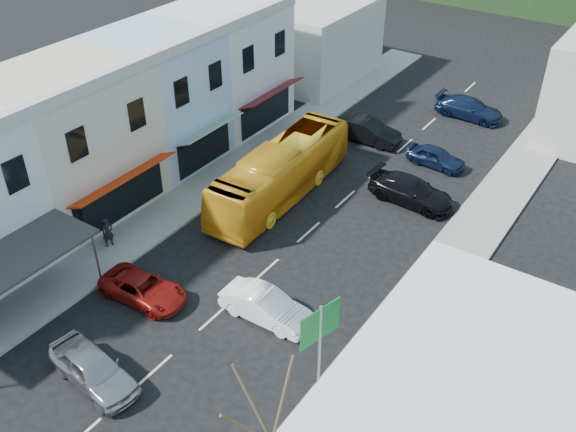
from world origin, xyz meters
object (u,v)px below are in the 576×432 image
object	(u,v)px
car_silver	(93,370)
pedestrian_left	(108,232)
direction_sign	(319,349)
car_white	(266,307)
traffic_signal	(555,83)
car_red	(143,287)
bus	(281,173)

from	to	relation	value
car_silver	pedestrian_left	xyz separation A→B (m)	(-6.35, 6.70, 0.30)
direction_sign	car_white	bearing A→B (deg)	167.33
car_silver	traffic_signal	bearing A→B (deg)	-5.03
car_red	traffic_signal	size ratio (longest dim) A/B	0.90
car_white	car_red	size ratio (longest dim) A/B	0.96
bus	car_silver	world-z (taller)	bus
car_white	direction_sign	size ratio (longest dim) A/B	0.99
car_white	traffic_signal	xyz separation A→B (m)	(4.58, 28.79, 1.87)
car_silver	bus	bearing A→B (deg)	14.18
bus	car_red	xyz separation A→B (m)	(-0.21, -11.11, -0.85)
car_silver	car_white	bearing A→B (deg)	-19.36
car_red	pedestrian_left	xyz separation A→B (m)	(-4.37, 1.90, 0.30)
car_white	direction_sign	bearing A→B (deg)	-118.77
car_red	car_white	bearing A→B (deg)	-72.11
car_red	traffic_signal	distance (m)	32.63
car_red	pedestrian_left	world-z (taller)	pedestrian_left
bus	car_silver	bearing A→B (deg)	-85.97
car_silver	traffic_signal	size ratio (longest dim) A/B	0.86
bus	direction_sign	distance (m)	14.60
car_red	direction_sign	xyz separation A→B (m)	(9.69, 0.03, 1.53)
car_silver	direction_sign	size ratio (longest dim) A/B	0.99
pedestrian_left	traffic_signal	size ratio (longest dim) A/B	0.33
direction_sign	car_red	bearing A→B (deg)	-165.10
bus	car_red	size ratio (longest dim) A/B	2.52
car_silver	direction_sign	distance (m)	9.22
bus	pedestrian_left	size ratio (longest dim) A/B	6.82
bus	pedestrian_left	world-z (taller)	bus
car_white	car_red	xyz separation A→B (m)	(-5.56, -2.17, 0.00)
car_red	direction_sign	world-z (taller)	direction_sign
pedestrian_left	bus	bearing A→B (deg)	-7.97
car_red	direction_sign	size ratio (longest dim) A/B	1.03
car_silver	direction_sign	world-z (taller)	direction_sign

